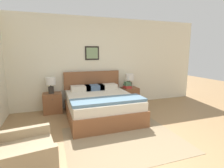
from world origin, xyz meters
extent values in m
cube|color=beige|center=(0.00, 3.19, 1.30)|extent=(6.99, 0.06, 2.60)
cube|color=black|center=(-0.04, 3.15, 1.58)|extent=(0.41, 0.02, 0.39)
cube|color=gray|center=(-0.04, 3.13, 1.58)|extent=(0.33, 0.00, 0.31)
cube|color=#897556|center=(0.01, 0.89, 0.00)|extent=(2.12, 1.75, 0.01)
cube|color=brown|center=(-0.07, 2.14, 0.14)|extent=(1.63, 1.91, 0.28)
cube|color=brown|center=(-0.07, 1.22, 0.32)|extent=(1.63, 0.06, 0.08)
cube|color=beige|center=(-0.07, 2.14, 0.42)|extent=(1.56, 1.83, 0.28)
cube|color=brown|center=(-0.07, 3.07, 0.81)|extent=(1.63, 0.06, 0.50)
cube|color=slate|center=(-0.07, 1.56, 0.59)|extent=(1.59, 0.54, 0.06)
cube|color=beige|center=(-0.46, 2.84, 0.63)|extent=(0.52, 0.32, 0.14)
cube|color=beige|center=(0.33, 2.84, 0.63)|extent=(0.52, 0.32, 0.14)
cube|color=slate|center=(-0.07, 2.84, 0.63)|extent=(0.52, 0.32, 0.14)
cube|color=#998466|center=(-1.61, 0.42, 0.19)|extent=(0.89, 0.88, 0.39)
cube|color=#998466|center=(-1.65, 0.76, 0.46)|extent=(0.79, 0.20, 0.14)
cube|color=#998466|center=(-1.56, 0.08, 0.46)|extent=(0.79, 0.20, 0.14)
cube|color=brown|center=(-1.20, 2.91, 0.27)|extent=(0.48, 0.40, 0.53)
sphere|color=#332D28|center=(-1.20, 2.70, 0.42)|extent=(0.02, 0.02, 0.02)
cube|color=brown|center=(1.07, 2.91, 0.27)|extent=(0.48, 0.40, 0.53)
sphere|color=#332D28|center=(1.07, 2.70, 0.42)|extent=(0.02, 0.02, 0.02)
cylinder|color=#2D2823|center=(-1.22, 2.90, 0.62)|extent=(0.14, 0.14, 0.18)
cylinder|color=#2D2823|center=(-1.22, 2.90, 0.74)|extent=(0.02, 0.02, 0.06)
cylinder|color=silver|center=(-1.22, 2.90, 0.87)|extent=(0.26, 0.26, 0.19)
cylinder|color=#2D2823|center=(1.06, 2.90, 0.62)|extent=(0.14, 0.14, 0.18)
cylinder|color=#2D2823|center=(1.06, 2.90, 0.74)|extent=(0.02, 0.02, 0.06)
cylinder|color=silver|center=(1.06, 2.90, 0.87)|extent=(0.26, 0.26, 0.19)
cube|color=#B7332D|center=(0.97, 2.87, 0.55)|extent=(0.21, 0.27, 0.04)
cube|color=#B7332D|center=(0.97, 2.87, 0.59)|extent=(0.19, 0.29, 0.04)
cube|color=#4C7551|center=(0.97, 2.87, 0.63)|extent=(0.18, 0.21, 0.04)
cube|color=#4C7551|center=(0.97, 2.87, 0.67)|extent=(0.18, 0.28, 0.03)
cube|color=#4C7551|center=(0.97, 2.87, 0.70)|extent=(0.17, 0.28, 0.03)
camera|label=1|loc=(-1.19, -1.88, 1.60)|focal=28.00mm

